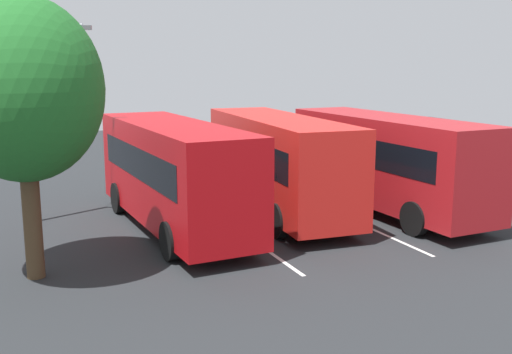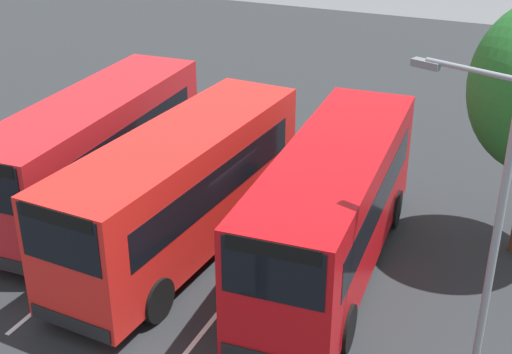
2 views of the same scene
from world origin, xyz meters
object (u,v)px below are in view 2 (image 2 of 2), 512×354
Objects in this scene: bus_far_left at (94,148)px; street_lamp at (488,215)px; bus_center_right at (332,206)px; bus_center_left at (181,188)px.

bus_far_left is 12.02m from street_lamp.
bus_center_left is at bearing -84.34° from bus_center_right.
bus_center_right is 1.42× the size of street_lamp.
bus_far_left is 7.62m from bus_center_right.
street_lamp is (3.21, 11.42, 1.92)m from bus_far_left.
bus_center_right is (-0.65, 3.93, 0.00)m from bus_center_left.
street_lamp is at bearing 78.95° from bus_center_left.
street_lamp is at bearing 51.91° from bus_center_right.
bus_center_right is at bearing 82.53° from bus_far_left.
bus_far_left is 1.41× the size of street_lamp.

